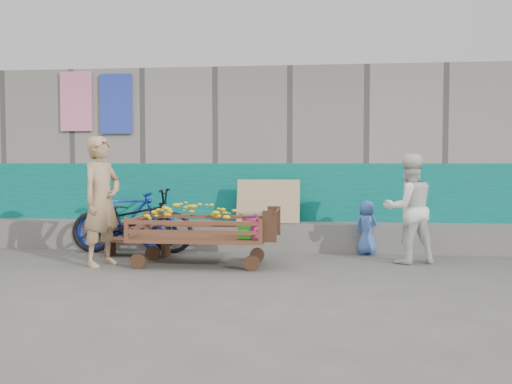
# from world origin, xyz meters

# --- Properties ---
(ground) EXTENTS (80.00, 80.00, 0.00)m
(ground) POSITION_xyz_m (0.00, 0.00, 0.00)
(ground) COLOR #514F4A
(ground) RESTS_ON ground
(building_wall) EXTENTS (12.00, 3.50, 3.00)m
(building_wall) POSITION_xyz_m (-0.00, 4.05, 1.47)
(building_wall) COLOR gray
(building_wall) RESTS_ON ground
(banana_cart) EXTENTS (2.01, 0.92, 0.86)m
(banana_cart) POSITION_xyz_m (-0.57, 0.89, 0.58)
(banana_cart) COLOR brown
(banana_cart) RESTS_ON ground
(bench) EXTENTS (1.08, 0.32, 0.27)m
(bench) POSITION_xyz_m (-1.61, 1.53, 0.20)
(bench) COLOR brown
(bench) RESTS_ON ground
(vendor_man) EXTENTS (0.64, 0.76, 1.77)m
(vendor_man) POSITION_xyz_m (-1.86, 0.73, 0.89)
(vendor_man) COLOR tan
(vendor_man) RESTS_ON ground
(woman) EXTENTS (0.88, 0.77, 1.54)m
(woman) POSITION_xyz_m (2.36, 1.38, 0.77)
(woman) COLOR white
(woman) RESTS_ON ground
(child) EXTENTS (0.48, 0.41, 0.83)m
(child) POSITION_xyz_m (1.83, 2.05, 0.42)
(child) COLOR #3D69B7
(child) RESTS_ON ground
(bicycle_dark) EXTENTS (1.95, 0.78, 1.01)m
(bicycle_dark) POSITION_xyz_m (-1.80, 1.85, 0.50)
(bicycle_dark) COLOR black
(bicycle_dark) RESTS_ON ground
(bicycle_blue) EXTENTS (1.67, 0.58, 0.99)m
(bicycle_blue) POSITION_xyz_m (-1.96, 2.05, 0.49)
(bicycle_blue) COLOR navy
(bicycle_blue) RESTS_ON ground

